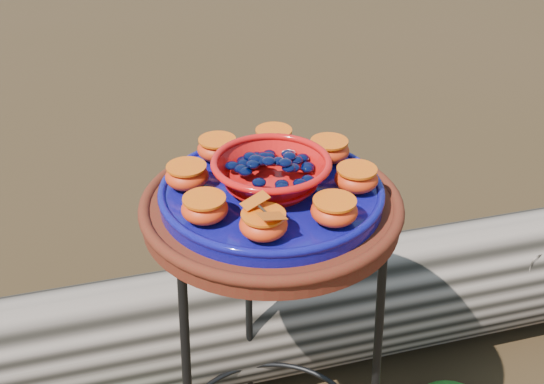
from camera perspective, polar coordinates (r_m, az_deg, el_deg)
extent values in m
cylinder|color=#432410|center=(1.16, -0.05, -1.46)|extent=(0.44, 0.44, 0.04)
cylinder|color=#01033A|center=(1.15, -0.05, -0.19)|extent=(0.38, 0.38, 0.03)
ellipsoid|color=red|center=(1.01, -0.72, -2.75)|extent=(0.07, 0.07, 0.04)
ellipsoid|color=red|center=(1.05, 5.22, -1.59)|extent=(0.07, 0.07, 0.04)
ellipsoid|color=red|center=(1.14, 7.06, 1.10)|extent=(0.07, 0.07, 0.04)
ellipsoid|color=red|center=(1.22, 4.78, 3.48)|extent=(0.07, 0.07, 0.04)
ellipsoid|color=red|center=(1.26, 0.15, 4.43)|extent=(0.07, 0.07, 0.04)
ellipsoid|color=red|center=(1.23, -4.58, 3.61)|extent=(0.07, 0.07, 0.04)
ellipsoid|color=red|center=(1.14, -7.13, 1.32)|extent=(0.07, 0.07, 0.04)
ellipsoid|color=red|center=(1.05, -5.65, -1.41)|extent=(0.07, 0.07, 0.04)
ellipsoid|color=#19471A|center=(1.89, -9.24, -11.72)|extent=(0.28, 0.28, 0.14)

